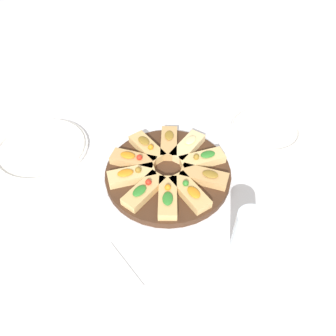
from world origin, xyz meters
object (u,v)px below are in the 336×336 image
plate_left (41,148)px  water_glass (248,231)px  serving_board (168,173)px  plate_right (266,129)px  napkin_stack (96,285)px

plate_left → water_glass: bearing=-53.2°
serving_board → plate_left: serving_board is taller
serving_board → plate_right: size_ratio=1.57×
plate_left → napkin_stack: size_ratio=1.77×
serving_board → plate_left: bearing=141.3°
serving_board → napkin_stack: bearing=-139.7°
serving_board → plate_right: bearing=7.5°
serving_board → water_glass: water_glass is taller
plate_right → serving_board: bearing=-172.5°
plate_left → napkin_stack: plate_left is taller
plate_left → water_glass: size_ratio=2.47×
plate_right → napkin_stack: plate_right is taller
serving_board → water_glass: bearing=-73.8°
water_glass → napkin_stack: size_ratio=0.72×
serving_board → plate_right: 0.34m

